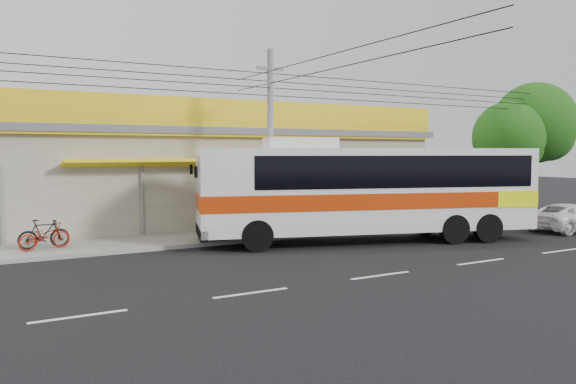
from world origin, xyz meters
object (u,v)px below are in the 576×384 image
utility_pole (270,83)px  tree_near (511,139)px  motorbike_red (44,236)px  motorbike_dark (44,234)px  white_car (572,217)px  tree_far (537,126)px  coach_bus (373,187)px

utility_pole → tree_near: bearing=2.7°
motorbike_red → motorbike_dark: 0.24m
motorbike_red → white_car: white_car is taller
utility_pole → white_car: bearing=-17.1°
utility_pole → tree_near: (14.46, 0.69, -1.94)m
motorbike_red → tree_far: (24.41, -0.65, 4.24)m
tree_far → tree_near: bearing=179.4°
tree_near → tree_far: tree_far is taller
tree_far → utility_pole: bearing=-177.7°
tree_near → tree_far: bearing=-0.6°
motorbike_dark → white_car: 21.47m
motorbike_dark → tree_far: size_ratio=0.24×
tree_near → coach_bus: bearing=-166.3°
motorbike_red → motorbike_dark: motorbike_dark is taller
coach_bus → white_car: (9.44, -1.95, -1.53)m
coach_bus → utility_pole: utility_pole is taller
motorbike_red → tree_near: tree_near is taller
motorbike_red → utility_pole: size_ratio=0.05×
utility_pole → tree_near: 14.61m
coach_bus → tree_near: (11.08, 2.70, 1.98)m
tree_near → tree_far: size_ratio=0.85×
motorbike_red → motorbike_dark: size_ratio=1.03×
utility_pole → tree_far: utility_pole is taller
coach_bus → motorbike_red: coach_bus is taller
coach_bus → motorbike_dark: (-11.32, 3.56, -1.47)m
white_car → tree_near: size_ratio=0.71×
motorbike_red → tree_far: bearing=-108.1°
coach_bus → utility_pole: size_ratio=0.39×
white_car → utility_pole: 14.48m
coach_bus → motorbike_dark: bearing=179.1°
motorbike_dark → white_car: white_car is taller
motorbike_red → coach_bus: bearing=-122.9°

